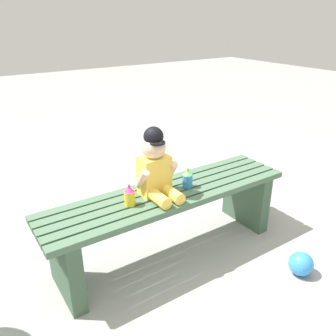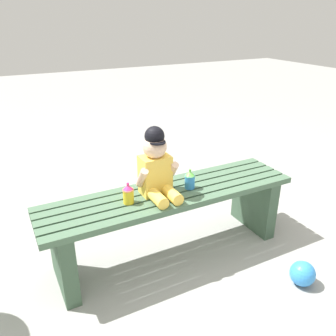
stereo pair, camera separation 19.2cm
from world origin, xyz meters
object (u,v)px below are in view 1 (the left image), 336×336
at_px(sippy_cup_left, 130,196).
at_px(toy_ball, 301,264).
at_px(park_bench, 169,212).
at_px(child_figure, 156,167).
at_px(sippy_cup_right, 188,178).

xyz_separation_m(sippy_cup_left, toy_ball, (0.79, -0.58, -0.42)).
bearing_deg(park_bench, sippy_cup_left, -177.01).
relative_size(park_bench, child_figure, 3.85).
bearing_deg(child_figure, sippy_cup_left, -172.46).
xyz_separation_m(sippy_cup_right, toy_ball, (0.40, -0.58, -0.42)).
height_order(park_bench, sippy_cup_right, sippy_cup_right).
bearing_deg(toy_ball, sippy_cup_left, 143.80).
bearing_deg(sippy_cup_right, park_bench, 173.44).
distance_m(sippy_cup_left, sippy_cup_right, 0.39).
height_order(child_figure, sippy_cup_left, child_figure).
height_order(sippy_cup_left, toy_ball, sippy_cup_left).
relative_size(child_figure, sippy_cup_right, 3.26).
distance_m(park_bench, sippy_cup_right, 0.24).
relative_size(sippy_cup_right, toy_ball, 0.88).
bearing_deg(toy_ball, child_figure, 135.18).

